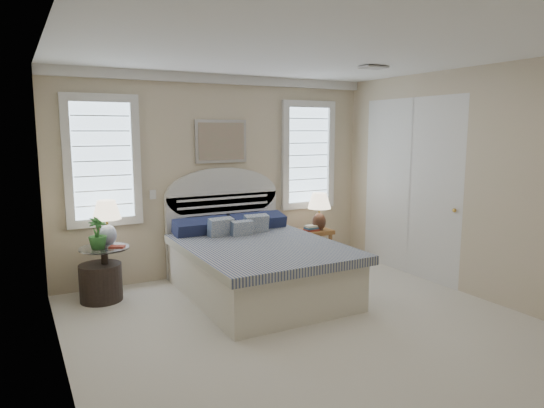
{
  "coord_description": "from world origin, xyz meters",
  "views": [
    {
      "loc": [
        -2.54,
        -3.67,
        1.97
      ],
      "look_at": [
        -0.01,
        1.0,
        1.16
      ],
      "focal_mm": 32.0,
      "sensor_mm": 36.0,
      "label": 1
    }
  ],
  "objects": [
    {
      "name": "potted_plant",
      "position": [
        -1.72,
        2.0,
        0.81
      ],
      "size": [
        0.23,
        0.23,
        0.36
      ],
      "primitive_type": "imported",
      "rotation": [
        0.0,
        0.0,
        0.17
      ],
      "color": "#3F7F32",
      "rests_on": "side_table_left"
    },
    {
      "name": "floor_pot",
      "position": [
        -1.71,
        2.05,
        0.22
      ],
      "size": [
        0.51,
        0.51,
        0.44
      ],
      "primitive_type": "cylinder",
      "rotation": [
        0.0,
        0.0,
        -0.07
      ],
      "color": "black",
      "rests_on": "floor"
    },
    {
      "name": "window_right",
      "position": [
        1.4,
        2.48,
        1.6
      ],
      "size": [
        0.9,
        0.06,
        1.6
      ],
      "primitive_type": "cube",
      "color": "silver",
      "rests_on": "wall_back"
    },
    {
      "name": "ceiling",
      "position": [
        0.0,
        0.0,
        2.7
      ],
      "size": [
        4.5,
        5.0,
        0.01
      ],
      "primitive_type": "cube",
      "color": "white",
      "rests_on": "wall_back"
    },
    {
      "name": "wall_right",
      "position": [
        2.25,
        0.0,
        1.35
      ],
      "size": [
        0.02,
        5.0,
        2.7
      ],
      "primitive_type": "cube",
      "color": "beige",
      "rests_on": "floor"
    },
    {
      "name": "closet_door",
      "position": [
        2.23,
        1.2,
        1.2
      ],
      "size": [
        0.02,
        1.8,
        2.4
      ],
      "primitive_type": "cube",
      "color": "silver",
      "rests_on": "floor"
    },
    {
      "name": "nightstand_right",
      "position": [
        1.3,
        2.15,
        0.39
      ],
      "size": [
        0.5,
        0.4,
        0.53
      ],
      "color": "#9F6234",
      "rests_on": "floor"
    },
    {
      "name": "books_left",
      "position": [
        -1.52,
        1.95,
        0.64
      ],
      "size": [
        0.2,
        0.18,
        0.02
      ],
      "rotation": [
        0.0,
        0.0,
        -0.43
      ],
      "color": "maroon",
      "rests_on": "side_table_left"
    },
    {
      "name": "floor",
      "position": [
        0.0,
        0.0,
        0.0
      ],
      "size": [
        4.5,
        5.0,
        0.01
      ],
      "primitive_type": "cube",
      "color": "#BFB5A3",
      "rests_on": "ground"
    },
    {
      "name": "side_table_left",
      "position": [
        -1.65,
        2.05,
        0.39
      ],
      "size": [
        0.56,
        0.56,
        0.63
      ],
      "color": "black",
      "rests_on": "floor"
    },
    {
      "name": "books_right",
      "position": [
        1.23,
        2.09,
        0.57
      ],
      "size": [
        0.2,
        0.14,
        0.08
      ],
      "rotation": [
        0.0,
        0.0,
        -0.0
      ],
      "color": "maroon",
      "rests_on": "nightstand_right"
    },
    {
      "name": "hvac_vent",
      "position": [
        1.2,
        0.8,
        2.68
      ],
      "size": [
        0.3,
        0.2,
        0.02
      ],
      "primitive_type": "cube",
      "color": "#B2B2B2",
      "rests_on": "ceiling"
    },
    {
      "name": "crown_molding",
      "position": [
        0.0,
        2.46,
        2.64
      ],
      "size": [
        4.5,
        0.08,
        0.12
      ],
      "primitive_type": "cube",
      "color": "silver",
      "rests_on": "wall_back"
    },
    {
      "name": "lamp_left",
      "position": [
        -1.59,
        2.15,
        0.96
      ],
      "size": [
        0.35,
        0.35,
        0.54
      ],
      "rotation": [
        0.0,
        0.0,
        0.05
      ],
      "color": "silver",
      "rests_on": "side_table_left"
    },
    {
      "name": "bed",
      "position": [
        0.0,
        1.46,
        0.39
      ],
      "size": [
        1.72,
        2.28,
        1.47
      ],
      "color": "silver",
      "rests_on": "floor"
    },
    {
      "name": "switch_plate",
      "position": [
        -0.95,
        2.48,
        1.15
      ],
      "size": [
        0.08,
        0.01,
        0.12
      ],
      "primitive_type": "cube",
      "color": "silver",
      "rests_on": "wall_back"
    },
    {
      "name": "lamp_right",
      "position": [
        1.37,
        2.1,
        0.86
      ],
      "size": [
        0.38,
        0.38,
        0.55
      ],
      "rotation": [
        0.0,
        0.0,
        0.13
      ],
      "color": "black",
      "rests_on": "nightstand_right"
    },
    {
      "name": "wall_back",
      "position": [
        0.0,
        2.5,
        1.35
      ],
      "size": [
        4.5,
        0.02,
        2.7
      ],
      "primitive_type": "cube",
      "color": "beige",
      "rests_on": "floor"
    },
    {
      "name": "painting",
      "position": [
        0.0,
        2.46,
        1.82
      ],
      "size": [
        0.74,
        0.04,
        0.58
      ],
      "primitive_type": "cube",
      "color": "silver",
      "rests_on": "wall_back"
    },
    {
      "name": "wall_left",
      "position": [
        -2.25,
        0.0,
        1.35
      ],
      "size": [
        0.02,
        5.0,
        2.7
      ],
      "primitive_type": "cube",
      "color": "beige",
      "rests_on": "floor"
    },
    {
      "name": "window_left",
      "position": [
        -1.55,
        2.48,
        1.6
      ],
      "size": [
        0.9,
        0.06,
        1.6
      ],
      "primitive_type": "cube",
      "color": "silver",
      "rests_on": "wall_back"
    }
  ]
}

